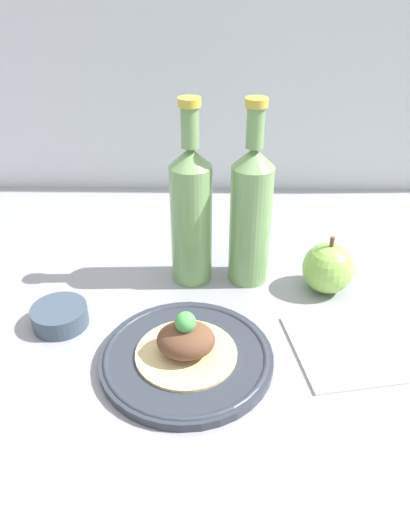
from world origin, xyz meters
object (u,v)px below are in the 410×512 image
Objects in this scene: plated_food at (186,342)px; dipping_bowl at (60,316)px; apple at (328,268)px; cider_bottle_right at (251,213)px; plate at (186,357)px; cider_bottle_left at (191,212)px.

plated_food is 1.67× the size of dipping_bowl.
plated_food is at bearing -141.76° from apple.
apple is at bearing 13.24° from dipping_bowl.
cider_bottle_right is at bearing 165.46° from apple.
plate is 0.78× the size of cider_bottle_right.
plate is 1.71× the size of plated_food.
cider_bottle_left is 1.00× the size of cider_bottle_right.
apple is at bearing -14.54° from cider_bottle_right.
apple reaches higher than plate.
cider_bottle_right is at bearing 65.46° from plate.
cider_bottle_right is at bearing 24.40° from dipping_bowl.
cider_bottle_left is at bearing 180.00° from cider_bottle_right.
dipping_bowl is (-18.92, 7.58, -1.98)cm from plated_food.
dipping_bowl is at bearing -155.60° from cider_bottle_right.
cider_bottle_left is 3.07× the size of apple.
dipping_bowl is at bearing -166.76° from apple.
plate is 25.12cm from cider_bottle_right.
cider_bottle_left is at bearing 34.12° from dipping_bowl.
plated_food is (0.00, 0.00, 2.66)cm from plate.
cider_bottle_right reaches higher than plated_food.
apple reaches higher than dipping_bowl.
plated_food is at bearing -89.95° from cider_bottle_left.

